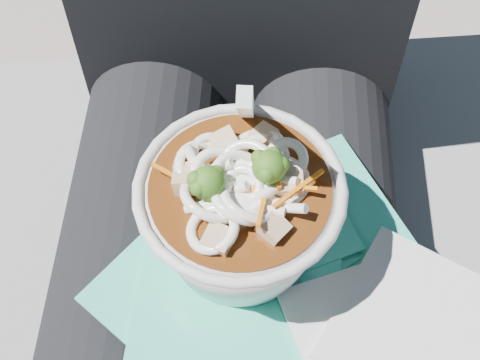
{
  "coord_description": "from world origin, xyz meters",
  "views": [
    {
      "loc": [
        0.02,
        -0.25,
        1.14
      ],
      "look_at": [
        0.01,
        0.01,
        0.73
      ],
      "focal_mm": 50.0,
      "sensor_mm": 36.0,
      "label": 1
    }
  ],
  "objects_px": {
    "lap": "(227,297)",
    "person_body": "(232,203)",
    "plastic_bag": "(264,275)",
    "udon_bowl": "(240,209)",
    "stone_ledge": "(236,284)"
  },
  "relations": [
    {
      "from": "person_body",
      "to": "plastic_bag",
      "type": "height_order",
      "value": "person_body"
    },
    {
      "from": "udon_bowl",
      "to": "stone_ledge",
      "type": "bearing_deg",
      "value": 94.88
    },
    {
      "from": "person_body",
      "to": "udon_bowl",
      "type": "relative_size",
      "value": 5.01
    },
    {
      "from": "udon_bowl",
      "to": "plastic_bag",
      "type": "bearing_deg",
      "value": -50.28
    },
    {
      "from": "stone_ledge",
      "to": "udon_bowl",
      "type": "height_order",
      "value": "udon_bowl"
    },
    {
      "from": "lap",
      "to": "person_body",
      "type": "bearing_deg",
      "value": 90.0
    },
    {
      "from": "person_body",
      "to": "udon_bowl",
      "type": "distance_m",
      "value": 0.15
    },
    {
      "from": "lap",
      "to": "plastic_bag",
      "type": "bearing_deg",
      "value": -24.13
    },
    {
      "from": "stone_ledge",
      "to": "udon_bowl",
      "type": "distance_m",
      "value": 0.48
    },
    {
      "from": "lap",
      "to": "person_body",
      "type": "xyz_separation_m",
      "value": [
        0.0,
        0.09,
        0.02
      ]
    },
    {
      "from": "plastic_bag",
      "to": "udon_bowl",
      "type": "xyz_separation_m",
      "value": [
        -0.02,
        0.03,
        0.07
      ]
    },
    {
      "from": "person_body",
      "to": "plastic_bag",
      "type": "relative_size",
      "value": 3.14
    },
    {
      "from": "plastic_bag",
      "to": "udon_bowl",
      "type": "height_order",
      "value": "udon_bowl"
    },
    {
      "from": "plastic_bag",
      "to": "person_body",
      "type": "bearing_deg",
      "value": 107.32
    },
    {
      "from": "lap",
      "to": "udon_bowl",
      "type": "height_order",
      "value": "udon_bowl"
    }
  ]
}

